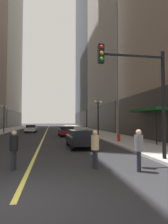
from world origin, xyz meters
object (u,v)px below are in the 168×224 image
(pedestrian_in_grey_suit, at_px, (139,147))
(pedestrian_in_black_coat, at_px, (14,147))
(pedestrian_in_tan_trench, at_px, (95,146))
(street_lamp_left_far, at_px, (4,113))
(car_maroon, at_px, (66,131))
(car_black, at_px, (81,138))
(traffic_light_near_right, at_px, (144,85))
(fire_hydrant_right, at_px, (119,139))
(street_lamp_right_mid, at_px, (98,110))
(car_white, at_px, (31,128))

(pedestrian_in_grey_suit, bearing_deg, pedestrian_in_black_coat, 168.16)
(pedestrian_in_tan_trench, xyz_separation_m, street_lamp_left_far, (-9.14, 23.81, 2.33))
(car_maroon, bearing_deg, pedestrian_in_black_coat, -101.35)
(car_black, xyz_separation_m, traffic_light_near_right, (2.29, -5.60, 3.02))
(pedestrian_in_black_coat, distance_m, fire_hydrant_right, 11.31)
(pedestrian_in_black_coat, bearing_deg, pedestrian_in_tan_trench, -4.25)
(car_black, distance_m, street_lamp_left_far, 20.04)
(street_lamp_left_far, xyz_separation_m, fire_hydrant_right, (13.30, -15.12, -2.86))
(traffic_light_near_right, height_order, street_lamp_left_far, traffic_light_near_right)
(fire_hydrant_right, bearing_deg, street_lamp_left_far, 131.34)
(car_black, distance_m, car_maroon, 10.90)
(pedestrian_in_black_coat, distance_m, traffic_light_near_right, 6.60)
(pedestrian_in_grey_suit, xyz_separation_m, fire_hydrant_right, (2.56, 9.48, -0.57))
(pedestrian_in_tan_trench, relative_size, street_lamp_left_far, 0.36)
(car_black, height_order, street_lamp_right_mid, street_lamp_right_mid)
(fire_hydrant_right, bearing_deg, pedestrian_in_tan_trench, -115.59)
(car_maroon, height_order, car_white, same)
(car_black, relative_size, car_white, 0.90)
(pedestrian_in_grey_suit, bearing_deg, traffic_light_near_right, 56.37)
(pedestrian_in_black_coat, bearing_deg, pedestrian_in_grey_suit, -11.84)
(street_lamp_left_far, bearing_deg, car_white, 34.13)
(car_white, relative_size, street_lamp_left_far, 1.04)
(car_white, distance_m, pedestrian_in_black_coat, 26.27)
(pedestrian_in_tan_trench, height_order, fire_hydrant_right, pedestrian_in_tan_trench)
(street_lamp_right_mid, bearing_deg, pedestrian_in_black_coat, -116.24)
(traffic_light_near_right, bearing_deg, pedestrian_in_grey_suit, -123.63)
(car_white, bearing_deg, traffic_light_near_right, -73.01)
(traffic_light_near_right, bearing_deg, car_maroon, 98.79)
(car_black, height_order, pedestrian_in_tan_trench, pedestrian_in_tan_trench)
(car_white, height_order, street_lamp_left_far, street_lamp_left_far)
(street_lamp_right_mid, bearing_deg, car_black, -112.30)
(pedestrian_in_tan_trench, relative_size, traffic_light_near_right, 0.28)
(car_maroon, distance_m, fire_hydrant_right, 9.47)
(car_white, bearing_deg, street_lamp_right_mid, -53.36)
(pedestrian_in_grey_suit, xyz_separation_m, street_lamp_right_mid, (2.06, 15.26, 2.29))
(car_maroon, height_order, street_lamp_left_far, street_lamp_left_far)
(car_black, height_order, traffic_light_near_right, traffic_light_near_right)
(car_maroon, bearing_deg, pedestrian_in_tan_trench, -90.20)
(car_black, xyz_separation_m, pedestrian_in_tan_trench, (-0.32, -6.32, 0.21))
(street_lamp_left_far, distance_m, fire_hydrant_right, 20.34)
(car_maroon, relative_size, pedestrian_in_black_coat, 2.82)
(pedestrian_in_tan_trench, bearing_deg, street_lamp_right_mid, 75.79)
(pedestrian_in_grey_suit, distance_m, street_lamp_left_far, 26.94)
(car_black, bearing_deg, pedestrian_in_grey_suit, -79.75)
(pedestrian_in_tan_trench, relative_size, street_lamp_right_mid, 0.36)
(pedestrian_in_tan_trench, bearing_deg, car_maroon, 89.80)
(car_white, distance_m, street_lamp_left_far, 5.34)
(pedestrian_in_tan_trench, distance_m, traffic_light_near_right, 3.91)
(car_white, bearing_deg, pedestrian_in_black_coat, -85.85)
(car_white, distance_m, traffic_light_near_right, 27.07)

